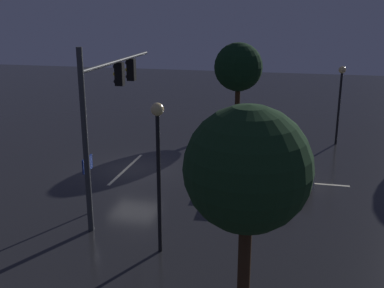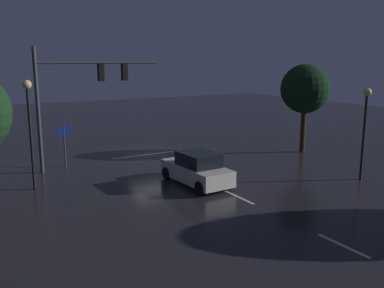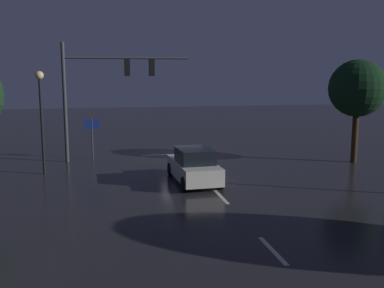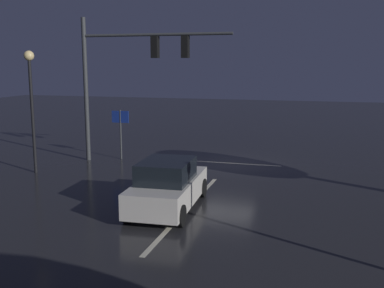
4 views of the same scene
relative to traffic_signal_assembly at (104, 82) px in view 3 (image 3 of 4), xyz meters
name	(u,v)px [view 3 (image 3 of 4)]	position (x,y,z in m)	size (l,w,h in m)	color
ground_plane	(181,155)	(-4.77, -0.78, -4.77)	(80.00, 80.00, 0.00)	#232326
traffic_signal_assembly	(104,82)	(0.00, 0.00, 0.00)	(7.47, 0.47, 7.04)	#383A3D
lane_dash_far	(194,168)	(-4.77, 3.22, -4.77)	(2.20, 0.16, 0.01)	beige
lane_dash_mid	(221,197)	(-4.77, 9.22, -4.77)	(2.20, 0.16, 0.01)	beige
lane_dash_near	(273,250)	(-4.77, 15.22, -4.77)	(2.20, 0.16, 0.01)	beige
stop_bar	(180,154)	(-4.77, -1.19, -4.77)	(5.00, 0.16, 0.01)	beige
car_approaching	(194,166)	(-4.14, 6.42, -3.98)	(2.09, 4.44, 1.70)	silver
street_lamp_right_kerb	(41,103)	(3.27, 3.11, -1.03)	(0.44, 0.44, 5.39)	black
route_sign	(92,130)	(0.82, -0.69, -2.95)	(0.90, 0.09, 2.52)	#383A3D
tree_left_far	(358,89)	(-14.49, 3.48, -0.41)	(3.34, 3.34, 6.07)	#382314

